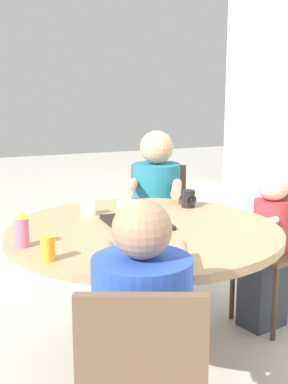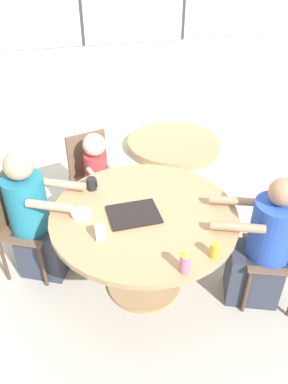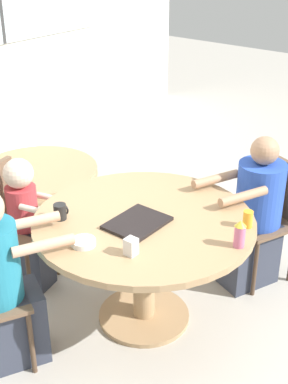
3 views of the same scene
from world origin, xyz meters
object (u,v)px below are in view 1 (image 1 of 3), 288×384
person_woman_green_shirt (156,226)px  person_man_blue_shirt (142,373)px  juice_glass (48,248)px  bowl_white_shallow (129,204)px  chair_for_woman_green_shirt (158,217)px  coffee_mug (188,199)px  person_toddler (267,250)px  sippy_cup (22,228)px  chair_for_toddler (285,236)px  milk_carton_small (88,206)px

person_woman_green_shirt → person_man_blue_shirt: (1.60, -0.72, -0.03)m
juice_glass → bowl_white_shallow: bearing=140.3°
chair_for_woman_green_shirt → coffee_mug: (0.62, -0.08, 0.27)m
coffee_mug → person_toddler: bearing=77.3°
chair_for_woman_green_shirt → sippy_cup: 1.51m
chair_for_toddler → person_toddler: (0.04, -0.15, -0.06)m
milk_carton_small → bowl_white_shallow: (-0.09, 0.27, -0.03)m
person_toddler → juice_glass: size_ratio=9.58×
person_woman_green_shirt → chair_for_toddler: bearing=165.4°
person_man_blue_shirt → bowl_white_shallow: bearing=93.9°
person_man_blue_shirt → person_toddler: bearing=62.4°
coffee_mug → person_man_blue_shirt: bearing=-32.8°
chair_for_toddler → juice_glass: 1.67m
coffee_mug → sippy_cup: (0.39, -0.99, 0.03)m
chair_for_toddler → sippy_cup: sippy_cup is taller
person_woman_green_shirt → juice_glass: person_woman_green_shirt is taller
person_man_blue_shirt → bowl_white_shallow: person_man_blue_shirt is taller
chair_for_toddler → person_man_blue_shirt: bearing=114.8°
person_man_blue_shirt → chair_for_toddler: bearing=60.0°
milk_carton_small → bowl_white_shallow: milk_carton_small is taller
person_woman_green_shirt → sippy_cup: (0.87, -1.00, 0.32)m
person_woman_green_shirt → person_man_blue_shirt: size_ratio=1.04×
sippy_cup → chair_for_woman_green_shirt: bearing=133.5°
chair_for_woman_green_shirt → bowl_white_shallow: chair_for_woman_green_shirt is taller
chair_for_toddler → coffee_mug: bearing=70.3°
juice_glass → milk_carton_small: (-0.65, 0.35, -0.00)m
chair_for_woman_green_shirt → bowl_white_shallow: 0.67m
juice_glass → bowl_white_shallow: size_ratio=0.75×
bowl_white_shallow → person_toddler: bearing=73.5°
person_woman_green_shirt → bowl_white_shallow: person_woman_green_shirt is taller
chair_for_woman_green_shirt → person_woman_green_shirt: person_woman_green_shirt is taller
person_toddler → milk_carton_small: person_toddler is taller
person_woman_green_shirt → coffee_mug: bearing=116.5°
chair_for_toddler → milk_carton_small: (-0.11, -1.20, 0.27)m
person_woman_green_shirt → sippy_cup: person_woman_green_shirt is taller
chair_for_toddler → person_woman_green_shirt: size_ratio=0.77×
chair_for_woman_green_shirt → chair_for_toddler: (0.69, 0.55, 0.00)m
chair_for_toddler → person_woman_green_shirt: bearing=35.5°
coffee_mug → bowl_white_shallow: 0.34m
sippy_cup → person_man_blue_shirt: bearing=20.4°
person_man_blue_shirt → milk_carton_small: (-1.16, 0.14, 0.31)m
chair_for_woman_green_shirt → coffee_mug: chair_for_woman_green_shirt is taller
chair_for_woman_green_shirt → person_toddler: size_ratio=0.91×
person_man_blue_shirt → chair_for_woman_green_shirt: bearing=87.4°
chair_for_woman_green_shirt → bowl_white_shallow: (0.50, -0.39, 0.24)m
bowl_white_shallow → juice_glass: bearing=-39.7°
person_woman_green_shirt → person_toddler: bearing=155.7°
chair_for_woman_green_shirt → chair_for_toddler: 0.88m
person_toddler → bowl_white_shallow: person_toddler is taller
sippy_cup → milk_carton_small: (-0.43, 0.42, -0.03)m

